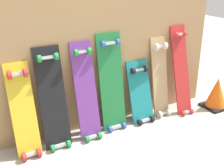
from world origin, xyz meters
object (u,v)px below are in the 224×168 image
at_px(traffic_cone, 217,93).
at_px(skateboard_teal, 141,95).
at_px(skateboard_black, 53,102).
at_px(skateboard_green, 112,86).
at_px(skateboard_natural, 160,80).
at_px(skateboard_red, 182,74).
at_px(skateboard_yellow, 24,115).
at_px(skateboard_purple, 86,95).

bearing_deg(traffic_cone, skateboard_teal, 168.55).
height_order(skateboard_black, skateboard_green, skateboard_green).
bearing_deg(skateboard_natural, skateboard_red, -10.68).
height_order(skateboard_yellow, skateboard_red, skateboard_red).
xyz_separation_m(skateboard_yellow, skateboard_red, (1.60, -0.01, 0.06)).
bearing_deg(skateboard_black, skateboard_natural, 1.14).
height_order(skateboard_black, skateboard_teal, skateboard_black).
bearing_deg(skateboard_yellow, skateboard_purple, 0.64).
height_order(skateboard_green, skateboard_teal, skateboard_green).
bearing_deg(skateboard_red, skateboard_yellow, 179.59).
relative_size(skateboard_yellow, skateboard_natural, 0.95).
height_order(skateboard_purple, skateboard_teal, skateboard_purple).
height_order(skateboard_black, skateboard_purple, skateboard_purple).
distance_m(skateboard_red, traffic_cone, 0.48).
xyz_separation_m(skateboard_teal, traffic_cone, (0.86, -0.17, -0.09)).
bearing_deg(skateboard_natural, traffic_cone, -17.34).
height_order(skateboard_yellow, skateboard_green, skateboard_green).
relative_size(skateboard_green, skateboard_red, 1.00).
height_order(skateboard_green, skateboard_red, skateboard_green).
distance_m(skateboard_black, skateboard_purple, 0.30).
bearing_deg(skateboard_teal, skateboard_black, -179.77).
height_order(skateboard_purple, skateboard_green, skateboard_green).
height_order(skateboard_yellow, skateboard_black, skateboard_black).
height_order(skateboard_black, skateboard_natural, skateboard_black).
relative_size(skateboard_black, traffic_cone, 2.68).
height_order(skateboard_black, traffic_cone, skateboard_black).
xyz_separation_m(skateboard_teal, skateboard_red, (0.48, -0.03, 0.14)).
xyz_separation_m(skateboard_yellow, skateboard_purple, (0.54, 0.01, 0.05)).
bearing_deg(skateboard_green, skateboard_purple, -173.84).
xyz_separation_m(skateboard_black, traffic_cone, (1.74, -0.17, -0.22)).
distance_m(skateboard_black, skateboard_teal, 0.88).
bearing_deg(skateboard_purple, skateboard_black, 179.09).
height_order(skateboard_red, traffic_cone, skateboard_red).
bearing_deg(skateboard_green, traffic_cone, -9.46).
distance_m(skateboard_yellow, skateboard_teal, 1.12).
distance_m(skateboard_purple, skateboard_green, 0.27).
bearing_deg(skateboard_black, skateboard_green, 2.45).
bearing_deg(skateboard_natural, skateboard_black, -178.86).
xyz_separation_m(skateboard_green, skateboard_natural, (0.55, -0.00, -0.05)).
bearing_deg(skateboard_purple, skateboard_natural, 1.88).
xyz_separation_m(skateboard_natural, traffic_cone, (0.62, -0.19, -0.20)).
bearing_deg(skateboard_red, skateboard_green, 176.64).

